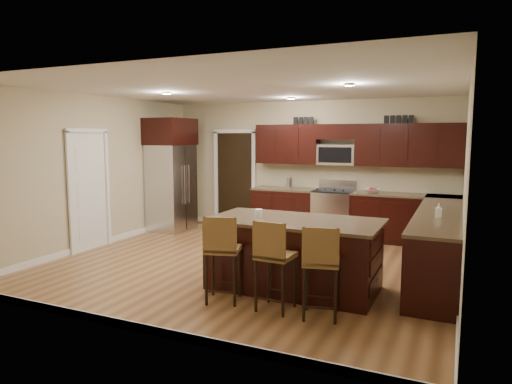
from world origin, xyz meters
The scene contains 23 objects.
floor centered at (0.00, 0.00, 0.00)m, with size 6.00×6.00×0.00m, color #92633A.
ceiling centered at (0.00, 0.00, 2.70)m, with size 6.00×6.00×0.00m, color silver.
wall_back centered at (0.00, 2.75, 1.35)m, with size 6.00×6.00×0.00m, color tan.
wall_left centered at (-3.00, 0.00, 1.35)m, with size 5.50×5.50×0.00m, color tan.
wall_right centered at (3.00, 0.00, 1.35)m, with size 5.50×5.50×0.00m, color tan.
base_cabinets centered at (1.90, 1.45, 0.46)m, with size 4.02×3.96×0.92m.
upper_cabinets centered at (1.04, 2.58, 1.84)m, with size 4.00×0.33×0.80m.
range centered at (0.68, 2.45, 0.47)m, with size 0.76×0.64×1.11m.
microwave centered at (0.68, 2.60, 1.62)m, with size 0.76×0.31×0.40m, color silver.
doorway centered at (-1.65, 2.73, 1.03)m, with size 0.85×0.03×2.06m, color black.
pantry_door centered at (-2.98, -0.30, 1.02)m, with size 0.03×0.80×2.04m, color white.
letter_decor centered at (0.90, 2.58, 2.29)m, with size 2.20×0.03×0.15m, color black, non-canonical shape.
island centered at (1.01, -0.82, 0.43)m, with size 2.22×1.17×0.92m.
stool_left centered at (0.41, -1.66, 0.66)m, with size 0.49×0.49×1.06m.
stool_mid centered at (1.06, -1.66, 0.66)m, with size 0.41×0.41×1.05m.
stool_right centered at (1.62, -1.66, 0.65)m, with size 0.46×0.46×1.04m.
refrigerator centered at (-2.62, 1.68, 1.21)m, with size 0.79×0.96×2.35m.
floor_mat centered at (1.11, 1.22, 0.01)m, with size 0.92×0.62×0.01m, color brown.
fruit_bowl centered at (1.42, 2.45, 0.96)m, with size 0.29×0.29×0.07m, color silver.
soap_bottle centered at (2.70, 0.12, 1.01)m, with size 0.08×0.08×0.18m, color #B2B2B2.
canister_tall centered at (-0.25, 2.45, 1.03)m, with size 0.12×0.12×0.22m, color silver.
canister_short centered at (-0.25, 2.45, 1.00)m, with size 0.11×0.11×0.16m, color silver.
island_jar centered at (0.51, -0.82, 0.97)m, with size 0.10×0.10×0.10m, color white.
Camera 1 is at (2.95, -6.30, 1.99)m, focal length 32.00 mm.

